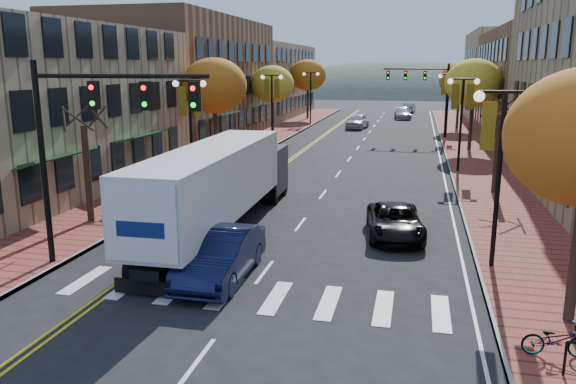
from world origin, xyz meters
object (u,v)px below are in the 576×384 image
Objects in this scene: black_suv at (395,221)px; bicycle at (556,340)px; navy_sedan at (221,255)px; semi_truck at (222,181)px.

black_suv is 10.09m from bicycle.
navy_sedan reaches higher than black_suv.
semi_truck is 7.25m from black_suv.
navy_sedan is 9.98m from bicycle.
black_suv is (5.32, 5.97, -0.17)m from navy_sedan.
bicycle is at bearing -73.26° from black_suv.
navy_sedan is 1.07× the size of black_suv.
semi_truck is 9.60× the size of bicycle.
navy_sedan is at bearing -139.00° from black_suv.
black_suv is at bearing 47.79° from navy_sedan.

